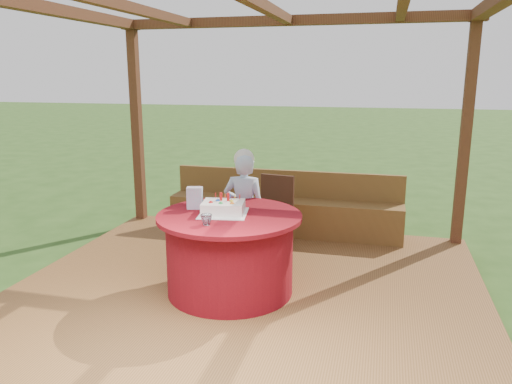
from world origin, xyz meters
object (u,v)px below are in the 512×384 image
at_px(bench, 284,213).
at_px(drinking_glass, 206,220).
at_px(table, 230,253).
at_px(chair, 274,209).
at_px(elderly_woman, 244,208).
at_px(birthday_cake, 223,208).
at_px(gift_bag, 195,198).

relative_size(bench, drinking_glass, 29.96).
xyz_separation_m(table, chair, (0.13, 1.32, 0.09)).
xyz_separation_m(table, elderly_woman, (-0.05, 0.67, 0.26)).
height_order(bench, drinking_glass, drinking_glass).
distance_m(bench, drinking_glass, 2.36).
height_order(bench, birthday_cake, birthday_cake).
bearing_deg(chair, gift_bag, -112.72).
xyz_separation_m(elderly_woman, gift_bag, (-0.33, -0.57, 0.22)).
bearing_deg(birthday_cake, drinking_glass, -94.33).
distance_m(elderly_woman, birthday_cake, 0.69).
relative_size(bench, table, 2.24).
distance_m(table, drinking_glass, 0.57).
bearing_deg(elderly_woman, table, -85.82).
relative_size(elderly_woman, birthday_cake, 2.56).
distance_m(bench, gift_bag, 1.97).
height_order(bench, elderly_woman, elderly_woman).
xyz_separation_m(table, drinking_glass, (-0.09, -0.37, 0.42)).
bearing_deg(bench, gift_bag, -106.03).
xyz_separation_m(bench, table, (-0.14, -1.91, 0.12)).
xyz_separation_m(table, gift_bag, (-0.38, 0.11, 0.48)).
relative_size(elderly_woman, gift_bag, 6.08).
relative_size(table, chair, 1.56).
bearing_deg(drinking_glass, table, 76.90).
height_order(elderly_woman, birthday_cake, elderly_woman).
bearing_deg(birthday_cake, bench, 84.10).
distance_m(birthday_cake, gift_bag, 0.34).
xyz_separation_m(chair, birthday_cake, (-0.19, -1.32, 0.35)).
xyz_separation_m(gift_bag, drinking_glass, (0.29, -0.48, -0.06)).
xyz_separation_m(bench, chair, (-0.01, -0.59, 0.21)).
height_order(chair, drinking_glass, chair).
relative_size(chair, gift_bag, 4.12).
distance_m(bench, birthday_cake, 2.00).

